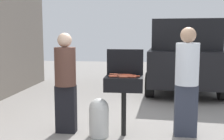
# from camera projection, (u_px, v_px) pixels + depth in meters

# --- Properties ---
(ground_plane) EXTENTS (24.00, 24.00, 0.00)m
(ground_plane) POSITION_uv_depth(u_px,v_px,m) (123.00, 137.00, 4.42)
(ground_plane) COLOR gray
(bbq_grill) EXTENTS (0.60, 0.44, 0.96)m
(bbq_grill) POSITION_uv_depth(u_px,v_px,m) (124.00, 86.00, 4.38)
(bbq_grill) COLOR black
(bbq_grill) RESTS_ON ground
(grill_lid_open) EXTENTS (0.60, 0.05, 0.42)m
(grill_lid_open) POSITION_uv_depth(u_px,v_px,m) (125.00, 62.00, 4.55)
(grill_lid_open) COLOR black
(grill_lid_open) RESTS_ON bbq_grill
(hot_dog_0) EXTENTS (0.13, 0.03, 0.03)m
(hot_dog_0) POSITION_uv_depth(u_px,v_px,m) (126.00, 75.00, 4.47)
(hot_dog_0) COLOR #AD4228
(hot_dog_0) RESTS_ON bbq_grill
(hot_dog_1) EXTENTS (0.13, 0.03, 0.03)m
(hot_dog_1) POSITION_uv_depth(u_px,v_px,m) (132.00, 76.00, 4.38)
(hot_dog_1) COLOR #AD4228
(hot_dog_1) RESTS_ON bbq_grill
(hot_dog_2) EXTENTS (0.13, 0.03, 0.03)m
(hot_dog_2) POSITION_uv_depth(u_px,v_px,m) (113.00, 76.00, 4.34)
(hot_dog_2) COLOR #C6593D
(hot_dog_2) RESTS_ON bbq_grill
(hot_dog_3) EXTENTS (0.13, 0.03, 0.03)m
(hot_dog_3) POSITION_uv_depth(u_px,v_px,m) (128.00, 76.00, 4.34)
(hot_dog_3) COLOR #B74C33
(hot_dog_3) RESTS_ON bbq_grill
(hot_dog_4) EXTENTS (0.13, 0.04, 0.03)m
(hot_dog_4) POSITION_uv_depth(u_px,v_px,m) (128.00, 75.00, 4.44)
(hot_dog_4) COLOR #AD4228
(hot_dog_4) RESTS_ON bbq_grill
(hot_dog_5) EXTENTS (0.13, 0.03, 0.03)m
(hot_dog_5) POSITION_uv_depth(u_px,v_px,m) (122.00, 76.00, 4.32)
(hot_dog_5) COLOR #C6593D
(hot_dog_5) RESTS_ON bbq_grill
(hot_dog_6) EXTENTS (0.13, 0.04, 0.03)m
(hot_dog_6) POSITION_uv_depth(u_px,v_px,m) (118.00, 75.00, 4.47)
(hot_dog_6) COLOR #C6593D
(hot_dog_6) RESTS_ON bbq_grill
(hot_dog_7) EXTENTS (0.13, 0.03, 0.03)m
(hot_dog_7) POSITION_uv_depth(u_px,v_px,m) (124.00, 75.00, 4.39)
(hot_dog_7) COLOR #AD4228
(hot_dog_7) RESTS_ON bbq_grill
(hot_dog_8) EXTENTS (0.13, 0.03, 0.03)m
(hot_dog_8) POSITION_uv_depth(u_px,v_px,m) (123.00, 77.00, 4.23)
(hot_dog_8) COLOR #C6593D
(hot_dog_8) RESTS_ON bbq_grill
(hot_dog_9) EXTENTS (0.13, 0.04, 0.03)m
(hot_dog_9) POSITION_uv_depth(u_px,v_px,m) (113.00, 76.00, 4.28)
(hot_dog_9) COLOR #B74C33
(hot_dog_9) RESTS_ON bbq_grill
(hot_dog_10) EXTENTS (0.13, 0.03, 0.03)m
(hot_dog_10) POSITION_uv_depth(u_px,v_px,m) (114.00, 74.00, 4.52)
(hot_dog_10) COLOR #C6593D
(hot_dog_10) RESTS_ON bbq_grill
(hot_dog_11) EXTENTS (0.13, 0.04, 0.03)m
(hot_dog_11) POSITION_uv_depth(u_px,v_px,m) (132.00, 77.00, 4.24)
(hot_dog_11) COLOR #B74C33
(hot_dog_11) RESTS_ON bbq_grill
(hot_dog_12) EXTENTS (0.13, 0.03, 0.03)m
(hot_dog_12) POSITION_uv_depth(u_px,v_px,m) (136.00, 76.00, 4.30)
(hot_dog_12) COLOR #AD4228
(hot_dog_12) RESTS_ON bbq_grill
(propane_tank) EXTENTS (0.32, 0.32, 0.62)m
(propane_tank) POSITION_uv_depth(u_px,v_px,m) (99.00, 116.00, 4.42)
(propane_tank) COLOR silver
(propane_tank) RESTS_ON ground
(person_left) EXTENTS (0.35, 0.35, 1.65)m
(person_left) POSITION_uv_depth(u_px,v_px,m) (65.00, 79.00, 4.51)
(person_left) COLOR black
(person_left) RESTS_ON ground
(person_right) EXTENTS (0.37, 0.37, 1.74)m
(person_right) POSITION_uv_depth(u_px,v_px,m) (187.00, 78.00, 4.35)
(person_right) COLOR #333847
(person_right) RESTS_ON ground
(parked_minivan) EXTENTS (2.29, 4.53, 2.02)m
(parked_minivan) POSITION_uv_depth(u_px,v_px,m) (183.00, 54.00, 8.36)
(parked_minivan) COLOR black
(parked_minivan) RESTS_ON ground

